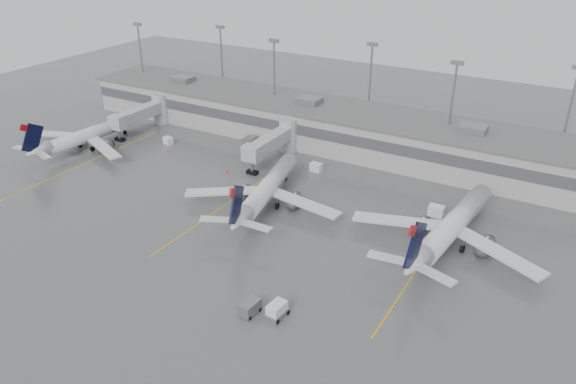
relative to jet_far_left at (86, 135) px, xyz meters
The scene contains 18 objects.
ground 65.16m from the jet_far_left, 26.81° to the right, with size 260.00×260.00×0.00m, color #555558.
terminal 64.77m from the jet_far_left, 26.23° to the left, with size 152.00×17.00×9.45m.
light_masts 68.12m from the jet_far_left, 30.63° to the left, with size 142.40×8.00×20.60m.
jet_bridge_left 16.59m from the jet_far_left, 80.98° to the left, with size 4.00×17.20×7.00m.
jet_bridge_right 41.02m from the jet_far_left, 23.52° to the left, with size 4.00×17.20×7.00m.
stand_markings 58.42m from the jet_far_left, ahead, with size 105.25×40.00×0.01m.
jet_far_left is the anchor object (origin of this frame).
jet_mid_left 46.97m from the jet_far_left, ahead, with size 27.21×30.82×10.09m.
jet_mid_right 77.69m from the jet_far_left, ahead, with size 29.67×33.40×10.81m.
baggage_tug 69.53m from the jet_far_left, 23.36° to the right, with size 2.24×3.23×1.98m.
baggage_cart 67.10m from the jet_far_left, 25.38° to the right, with size 1.86×2.95×1.81m.
gse_uld_a 16.96m from the jet_far_left, 39.31° to the left, with size 2.14×1.43×1.52m, color white.
gse_uld_b 49.69m from the jet_far_left, 16.48° to the left, with size 2.30×1.53×1.63m, color white.
gse_uld_c 73.71m from the jet_far_left, ahead, with size 2.53×1.69×1.79m, color white.
gse_loader 34.61m from the jet_far_left, 31.20° to the left, with size 2.20×3.52×2.20m, color slate.
cone_a 17.65m from the jet_far_left, 24.11° to the left, with size 0.39×0.39×0.62m, color #EC3704.
cone_b 33.56m from the jet_far_left, ahead, with size 0.44×0.44×0.70m, color #EC3704.
cone_c 73.92m from the jet_far_left, ahead, with size 0.47×0.47×0.75m, color #EC3704.
Camera 1 is at (34.84, -45.76, 45.25)m, focal length 35.00 mm.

